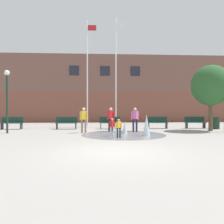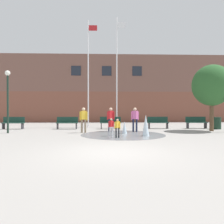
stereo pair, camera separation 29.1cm
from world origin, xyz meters
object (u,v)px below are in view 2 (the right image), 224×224
Objects in this scene: park_bench_far_left at (13,123)px; street_tree_near_building at (212,85)px; park_bench_near_trashcan at (158,122)px; adult_near_bench at (84,118)px; teen_by_trashcan at (111,117)px; trash_can at (217,123)px; park_bench_center at (67,123)px; park_bench_under_right_flagpole at (110,122)px; park_bench_far_right at (196,122)px; lamp_post_left_lane at (8,92)px; flagpole_left at (89,71)px; flagpole_right at (117,69)px; child_running at (111,126)px; child_in_fountain at (117,127)px; adult_in_red at (135,118)px.

street_tree_near_building is (14.15, -2.01, 2.62)m from park_bench_far_left.
street_tree_near_building is (3.19, -2.01, 2.62)m from park_bench_near_trashcan.
teen_by_trashcan is at bearing -6.58° from adult_near_bench.
adult_near_bench is 10.00m from trash_can.
street_tree_near_building reaches higher than teen_by_trashcan.
adult_near_bench is at bearing -61.17° from park_bench_center.
park_bench_far_left is 1.00× the size of park_bench_under_right_flagpole.
park_bench_far_left is 13.97m from park_bench_far_right.
park_bench_far_left is 3.63m from lamp_post_left_lane.
park_bench_center reaches higher than trash_can.
trash_can is at bearing -27.82° from park_bench_far_right.
park_bench_near_trashcan is (6.92, 0.10, 0.00)m from park_bench_center.
park_bench_near_trashcan is at bearing 1.26° from park_bench_under_right_flagpole.
flagpole_left reaches higher than park_bench_under_right_flagpole.
flagpole_right is (0.64, 3.78, 3.92)m from teen_by_trashcan.
park_bench_under_right_flagpole is 4.53m from child_running.
child_in_fountain is at bearing -81.81° from adult_near_bench.
child_in_fountain is 9.10m from trash_can.
lamp_post_left_lane is at bearing -147.04° from flagpole_right.
adult_in_red is (1.34, 3.04, 0.35)m from child_in_fountain.
park_bench_far_right is at bearing -11.04° from flagpole_left.
park_bench_far_right is 9.60m from flagpole_left.
adult_in_red reaches higher than park_bench_far_left.
flagpole_right reaches higher than park_bench_center.
teen_by_trashcan is 0.18× the size of flagpole_left.
street_tree_near_building is at bearing -10.70° from park_bench_center.
park_bench_far_right is at bearing -23.02° from teen_by_trashcan.
street_tree_near_building is at bearing -85.05° from park_bench_far_right.
adult_in_red reaches higher than trash_can.
teen_by_trashcan reaches higher than trash_can.
child_running is at bearing -74.94° from flagpole_left.
park_bench_center is at bearing -129.16° from flagpole_left.
trash_can is (6.42, 1.71, -0.48)m from adult_in_red.
adult_in_red is (8.85, -2.32, 0.45)m from park_bench_far_left.
adult_near_bench is at bearing -26.88° from park_bench_far_left.
park_bench_far_left is at bearing -153.99° from adult_in_red.
adult_near_bench is (-1.78, -2.72, 0.45)m from park_bench_under_right_flagpole.
park_bench_near_trashcan is 4.25m from teen_by_trashcan.
teen_by_trashcan is at bearing -148.77° from adult_in_red.
adult_in_red is 0.35× the size of street_tree_near_building.
flagpole_right is (7.91, 1.72, 4.38)m from park_bench_far_left.
adult_near_bench is 6.44m from flagpole_right.
park_bench_center is at bearing 73.17° from child_in_fountain.
park_bench_center is 4.83m from flagpole_left.
park_bench_far_right is 8.22m from child_running.
trash_can is at bearing -3.88° from park_bench_under_right_flagpole.
park_bench_far_right is at bearing 152.18° from trash_can.
park_bench_center is at bearing -154.89° from flagpole_right.
flagpole_right reaches higher than adult_in_red.
park_bench_far_right is 7.66m from flagpole_right.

